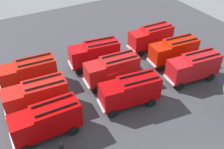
{
  "coord_description": "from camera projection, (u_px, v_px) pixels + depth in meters",
  "views": [
    {
      "loc": [
        12.93,
        23.29,
        21.2
      ],
      "look_at": [
        0.0,
        0.0,
        1.4
      ],
      "focal_mm": 40.66,
      "sensor_mm": 36.0,
      "label": 1
    }
  ],
  "objects": [
    {
      "name": "fire_truck_8",
      "position": [
        46.0,
        120.0,
        25.69
      ],
      "size": [
        7.24,
        2.85,
        3.88
      ],
      "rotation": [
        0.0,
        0.0,
        -0.02
      ],
      "color": "#B20304",
      "rests_on": "ground"
    },
    {
      "name": "fire_truck_2",
      "position": [
        29.0,
        72.0,
        32.28
      ],
      "size": [
        7.36,
        3.17,
        3.88
      ],
      "rotation": [
        0.0,
        0.0,
        -0.07
      ],
      "color": "#AE160B",
      "rests_on": "ground"
    },
    {
      "name": "fire_truck_4",
      "position": [
        112.0,
        69.0,
        32.86
      ],
      "size": [
        7.36,
        3.2,
        3.88
      ],
      "rotation": [
        0.0,
        0.0,
        -0.08
      ],
      "color": "#AB1614",
      "rests_on": "ground"
    },
    {
      "name": "ground_plane",
      "position": [
        112.0,
        83.0,
        34.03
      ],
      "size": [
        56.54,
        56.54,
        0.0
      ],
      "primitive_type": "plane",
      "color": "#38383D"
    },
    {
      "name": "firefighter_0",
      "position": [
        61.0,
        148.0,
        24.44
      ],
      "size": [
        0.44,
        0.27,
        1.63
      ],
      "rotation": [
        0.0,
        0.0,
        4.63
      ],
      "color": "black",
      "rests_on": "ground"
    },
    {
      "name": "fire_truck_1",
      "position": [
        95.0,
        53.0,
        36.02
      ],
      "size": [
        7.45,
        3.5,
        3.88
      ],
      "rotation": [
        0.0,
        0.0,
        -0.13
      ],
      "color": "#B3090D",
      "rests_on": "ground"
    },
    {
      "name": "firefighter_1",
      "position": [
        136.0,
        36.0,
        42.65
      ],
      "size": [
        0.35,
        0.47,
        1.75
      ],
      "rotation": [
        0.0,
        0.0,
        2.84
      ],
      "color": "black",
      "rests_on": "ground"
    },
    {
      "name": "fire_truck_6",
      "position": [
        194.0,
        67.0,
        33.34
      ],
      "size": [
        7.43,
        3.4,
        3.88
      ],
      "rotation": [
        0.0,
        0.0,
        -0.11
      ],
      "color": "#B61216",
      "rests_on": "ground"
    },
    {
      "name": "fire_truck_7",
      "position": [
        130.0,
        91.0,
        29.4
      ],
      "size": [
        7.46,
        3.52,
        3.88
      ],
      "rotation": [
        0.0,
        0.0,
        -0.13
      ],
      "color": "#A90407",
      "rests_on": "ground"
    },
    {
      "name": "firefighter_2",
      "position": [
        101.0,
        67.0,
        35.14
      ],
      "size": [
        0.34,
        0.47,
        1.81
      ],
      "rotation": [
        0.0,
        0.0,
        2.88
      ],
      "color": "black",
      "rests_on": "ground"
    },
    {
      "name": "traffic_cone_0",
      "position": [
        133.0,
        64.0,
        37.06
      ],
      "size": [
        0.45,
        0.45,
        0.64
      ],
      "primitive_type": "cone",
      "color": "#F2600C",
      "rests_on": "ground"
    },
    {
      "name": "fire_truck_0",
      "position": [
        151.0,
        37.0,
        39.9
      ],
      "size": [
        7.25,
        2.89,
        3.88
      ],
      "rotation": [
        0.0,
        0.0,
        -0.02
      ],
      "color": "#BA0C0E",
      "rests_on": "ground"
    },
    {
      "name": "fire_truck_3",
      "position": [
        174.0,
        51.0,
        36.59
      ],
      "size": [
        7.4,
        3.31,
        3.88
      ],
      "rotation": [
        0.0,
        0.0,
        -0.1
      ],
      "color": "#B11603",
      "rests_on": "ground"
    },
    {
      "name": "fire_truck_5",
      "position": [
        37.0,
        95.0,
        28.73
      ],
      "size": [
        7.36,
        3.2,
        3.88
      ],
      "rotation": [
        0.0,
        0.0,
        -0.08
      ],
      "color": "#B41610",
      "rests_on": "ground"
    }
  ]
}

